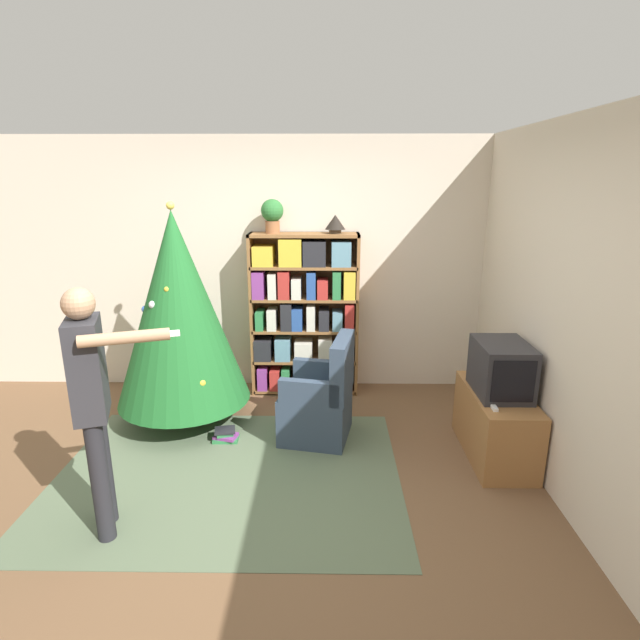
{
  "coord_description": "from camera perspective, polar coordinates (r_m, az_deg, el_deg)",
  "views": [
    {
      "loc": [
        0.46,
        -3.07,
        2.19
      ],
      "look_at": [
        0.4,
        0.92,
        1.05
      ],
      "focal_mm": 28.0,
      "sensor_mm": 36.0,
      "label": 1
    }
  ],
  "objects": [
    {
      "name": "ground_plane",
      "position": [
        3.8,
        -6.66,
        -19.35
      ],
      "size": [
        14.0,
        14.0,
        0.0
      ],
      "primitive_type": "plane",
      "color": "brown"
    },
    {
      "name": "wall_back",
      "position": [
        5.26,
        -4.24,
        6.16
      ],
      "size": [
        8.0,
        0.1,
        2.6
      ],
      "color": "beige",
      "rests_on": "ground_plane"
    },
    {
      "name": "wall_right",
      "position": [
        3.6,
        28.12,
        -0.3
      ],
      "size": [
        0.1,
        8.0,
        2.6
      ],
      "color": "beige",
      "rests_on": "ground_plane"
    },
    {
      "name": "area_rug",
      "position": [
        4.06,
        -10.46,
        -16.99
      ],
      "size": [
        2.61,
        1.96,
        0.01
      ],
      "color": "#56664C",
      "rests_on": "ground_plane"
    },
    {
      "name": "bookshelf",
      "position": [
        5.11,
        -1.77,
        0.63
      ],
      "size": [
        1.1,
        0.31,
        1.67
      ],
      "color": "brown",
      "rests_on": "ground_plane"
    },
    {
      "name": "tv_stand",
      "position": [
        4.35,
        19.4,
        -11.15
      ],
      "size": [
        0.44,
        0.94,
        0.55
      ],
      "color": "#996638",
      "rests_on": "ground_plane"
    },
    {
      "name": "television",
      "position": [
        4.16,
        20.02,
        -5.22
      ],
      "size": [
        0.38,
        0.53,
        0.41
      ],
      "color": "#28282D",
      "rests_on": "tv_stand"
    },
    {
      "name": "game_remote",
      "position": [
        3.95,
        19.23,
        -9.36
      ],
      "size": [
        0.04,
        0.12,
        0.02
      ],
      "color": "white",
      "rests_on": "tv_stand"
    },
    {
      "name": "christmas_tree",
      "position": [
        4.57,
        -15.86,
        1.18
      ],
      "size": [
        1.19,
        1.19,
        2.0
      ],
      "color": "#4C3323",
      "rests_on": "ground_plane"
    },
    {
      "name": "armchair",
      "position": [
        4.36,
        0.06,
        -9.44
      ],
      "size": [
        0.67,
        0.66,
        0.92
      ],
      "rotation": [
        0.0,
        0.0,
        -1.76
      ],
      "color": "#334256",
      "rests_on": "ground_plane"
    },
    {
      "name": "standing_person",
      "position": [
        3.3,
        -24.57,
        -7.74
      ],
      "size": [
        0.71,
        0.45,
        1.6
      ],
      "rotation": [
        0.0,
        0.0,
        -1.24
      ],
      "color": "#232328",
      "rests_on": "ground_plane"
    },
    {
      "name": "potted_plant",
      "position": [
        4.98,
        -5.48,
        12.01
      ],
      "size": [
        0.22,
        0.22,
        0.33
      ],
      "color": "#935B38",
      "rests_on": "bookshelf"
    },
    {
      "name": "table_lamp",
      "position": [
        4.96,
        1.75,
        11.03
      ],
      "size": [
        0.2,
        0.2,
        0.18
      ],
      "color": "#473828",
      "rests_on": "bookshelf"
    },
    {
      "name": "book_pile_near_tree",
      "position": [
        4.49,
        -10.74,
        -12.82
      ],
      "size": [
        0.22,
        0.18,
        0.11
      ],
      "color": "#2D7A42",
      "rests_on": "ground_plane"
    }
  ]
}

